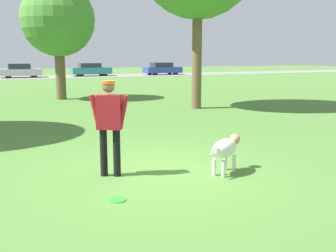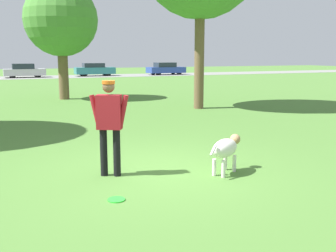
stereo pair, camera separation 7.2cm
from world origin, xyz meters
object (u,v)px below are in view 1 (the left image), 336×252
Objects in this scene: parked_car_silver at (20,71)px; dog at (226,148)px; parked_car_blue at (162,69)px; tree_mid_center at (58,20)px; frisbee at (117,200)px; parked_car_teal at (91,70)px; person at (109,120)px.

dog is at bearing -88.35° from parked_car_silver.
tree_mid_center is at bearing -126.41° from parked_car_blue.
dog is 2.35m from frisbee.
tree_mid_center is 22.28m from parked_car_teal.
frisbee is 14.93m from tree_mid_center.
frisbee is 35.29m from parked_car_silver.
tree_mid_center is 21.15m from parked_car_silver.
parked_car_blue reaches higher than parked_car_silver.
parked_car_teal is at bearing 105.55° from person.
frisbee is 0.06× the size of parked_car_teal.
parked_car_teal is at bearing 73.01° from tree_mid_center.
person is at bearing 129.29° from dog.
parked_car_silver is 0.94× the size of parked_car_teal.
tree_mid_center reaches higher than frisbee.
frisbee is (-2.24, -0.53, -0.45)m from dog.
parked_car_silver reaches higher than dog.
dog is at bearing 13.43° from frisbee.
dog is 35.40m from parked_car_teal.
tree_mid_center is 1.36× the size of parked_car_teal.
person is 0.45× the size of parked_car_silver.
parked_car_silver is 6.93m from parked_car_teal.
parked_car_teal is at bearing 77.33° from frisbee.
dog is at bearing 8.99° from person.
parked_car_blue is at bearing 55.18° from tree_mid_center.
tree_mid_center reaches higher than dog.
tree_mid_center reaches higher than parked_car_silver.
tree_mid_center reaches higher than parked_car_teal.
tree_mid_center reaches higher than person.
parked_car_teal is at bearing 174.66° from parked_car_blue.
frisbee is 38.38m from parked_car_blue.
parked_car_silver is (-0.48, 20.91, -3.14)m from tree_mid_center.
tree_mid_center is at bearing 61.50° from dog.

